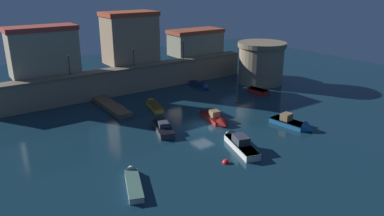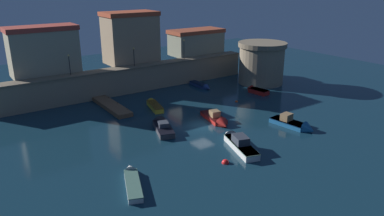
{
  "view_description": "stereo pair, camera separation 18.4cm",
  "coord_description": "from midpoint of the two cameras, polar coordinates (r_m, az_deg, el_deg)",
  "views": [
    {
      "loc": [
        -26.13,
        -34.91,
        17.68
      ],
      "look_at": [
        0.0,
        2.33,
        1.76
      ],
      "focal_mm": 34.27,
      "sensor_mm": 36.0,
      "label": 1
    },
    {
      "loc": [
        -25.98,
        -35.02,
        17.68
      ],
      "look_at": [
        0.0,
        2.33,
        1.76
      ],
      "focal_mm": 34.27,
      "sensor_mm": 36.0,
      "label": 2
    }
  ],
  "objects": [
    {
      "name": "pier_dock",
      "position": [
        54.62,
        -12.3,
        0.27
      ],
      "size": [
        2.14,
        9.86,
        0.7
      ],
      "color": "brown",
      "rests_on": "ground"
    },
    {
      "name": "moored_boat_4",
      "position": [
        63.93,
        1.62,
        3.5
      ],
      "size": [
        1.41,
        5.42,
        1.19
      ],
      "rotation": [
        0.0,
        0.0,
        -1.6
      ],
      "color": "navy",
      "rests_on": "ground"
    },
    {
      "name": "mooring_buoy_0",
      "position": [
        38.03,
        5.37,
        -8.51
      ],
      "size": [
        0.78,
        0.78,
        0.78
      ],
      "primitive_type": "sphere",
      "color": "red",
      "rests_on": "ground"
    },
    {
      "name": "moored_boat_1",
      "position": [
        41.46,
        7.25,
        -5.32
      ],
      "size": [
        3.75,
        7.52,
        1.99
      ],
      "rotation": [
        0.0,
        0.0,
        1.26
      ],
      "color": "silver",
      "rests_on": "ground"
    },
    {
      "name": "quay_lamp_1",
      "position": [
        61.19,
        -8.95,
        8.37
      ],
      "size": [
        0.32,
        0.32,
        3.06
      ],
      "color": "black",
      "rests_on": "quay_wall"
    },
    {
      "name": "moored_boat_6",
      "position": [
        54.04,
        -5.92,
        0.52
      ],
      "size": [
        2.53,
        5.97,
        1.21
      ],
      "rotation": [
        0.0,
        0.0,
        1.34
      ],
      "color": "gold",
      "rests_on": "ground"
    },
    {
      "name": "moored_boat_7",
      "position": [
        46.21,
        -4.63,
        -2.71
      ],
      "size": [
        3.7,
        6.61,
        1.76
      ],
      "rotation": [
        0.0,
        0.0,
        1.25
      ],
      "color": "#333338",
      "rests_on": "ground"
    },
    {
      "name": "ground_plane",
      "position": [
        47.05,
        1.74,
        -2.79
      ],
      "size": [
        108.2,
        108.2,
        0.0
      ],
      "primitive_type": "plane",
      "color": "#112D3D"
    },
    {
      "name": "quay_lamp_0",
      "position": [
        57.47,
        -18.49,
        6.95
      ],
      "size": [
        0.32,
        0.32,
        3.11
      ],
      "color": "black",
      "rests_on": "quay_wall"
    },
    {
      "name": "fortress_tower",
      "position": [
        67.13,
        10.84,
        6.96
      ],
      "size": [
        8.54,
        8.54,
        7.36
      ],
      "color": "gray",
      "rests_on": "ground"
    },
    {
      "name": "moored_boat_5",
      "position": [
        34.83,
        -9.16,
        -10.92
      ],
      "size": [
        3.44,
        6.51,
        1.18
      ],
      "rotation": [
        0.0,
        0.0,
        1.21
      ],
      "color": "silver",
      "rests_on": "ground"
    },
    {
      "name": "moored_boat_0",
      "position": [
        48.16,
        15.91,
        -2.5
      ],
      "size": [
        2.61,
        6.23,
        2.11
      ],
      "rotation": [
        0.0,
        0.0,
        -1.44
      ],
      "color": "#195689",
      "rests_on": "ground"
    },
    {
      "name": "moored_boat_3",
      "position": [
        61.74,
        9.95,
        2.72
      ],
      "size": [
        2.02,
        4.29,
        1.44
      ],
      "rotation": [
        0.0,
        0.0,
        1.7
      ],
      "color": "red",
      "rests_on": "ground"
    },
    {
      "name": "quay_wall",
      "position": [
        62.05,
        -8.86,
        4.56
      ],
      "size": [
        44.13,
        2.57,
        4.28
      ],
      "color": "gray",
      "rests_on": "ground"
    },
    {
      "name": "quay_lamp_2",
      "position": [
        65.96,
        -1.18,
        9.61
      ],
      "size": [
        0.32,
        0.32,
        3.51
      ],
      "color": "black",
      "rests_on": "quay_wall"
    },
    {
      "name": "old_town_backdrop",
      "position": [
        64.17,
        -10.43,
        10.02
      ],
      "size": [
        38.58,
        5.55,
        8.67
      ],
      "color": "tan",
      "rests_on": "ground"
    },
    {
      "name": "moored_boat_2",
      "position": [
        48.18,
        4.05,
        -1.8
      ],
      "size": [
        2.93,
        6.21,
        1.93
      ],
      "rotation": [
        0.0,
        0.0,
        -1.78
      ],
      "color": "red",
      "rests_on": "ground"
    },
    {
      "name": "mooring_buoy_1",
      "position": [
        56.67,
        7.03,
        0.96
      ],
      "size": [
        0.45,
        0.45,
        0.45
      ],
      "primitive_type": "sphere",
      "color": "#EA4C19",
      "rests_on": "ground"
    }
  ]
}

